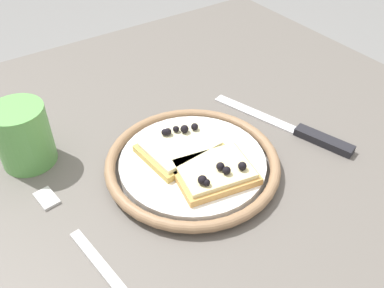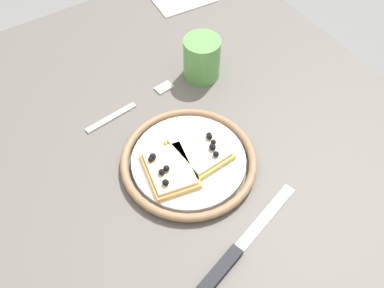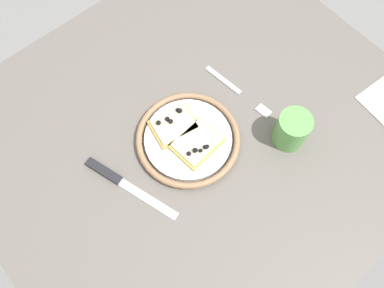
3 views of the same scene
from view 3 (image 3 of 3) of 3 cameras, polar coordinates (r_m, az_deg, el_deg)
name	(u,v)px [view 3 (image 3 of 3)]	position (r m, az deg, el deg)	size (l,w,h in m)	color
ground_plane	(195,207)	(1.65, 0.48, -9.04)	(6.00, 6.00, 0.00)	slate
dining_table	(197,145)	(1.03, 0.76, -0.14)	(1.02, 0.94, 0.75)	#5B5651
plate	(188,139)	(0.92, -0.57, 0.73)	(0.24, 0.24, 0.02)	white
pizza_slice_near	(197,143)	(0.90, 0.69, 0.10)	(0.11, 0.09, 0.03)	tan
pizza_slice_far	(174,125)	(0.92, -2.58, 2.74)	(0.11, 0.10, 0.03)	tan
knife	(116,178)	(0.90, -10.90, -4.89)	(0.09, 0.23, 0.01)	silver
fork	(238,91)	(0.99, 6.63, 7.52)	(0.04, 0.20, 0.00)	beige
cup	(292,130)	(0.92, 14.14, 1.99)	(0.07, 0.07, 0.09)	#599E4C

